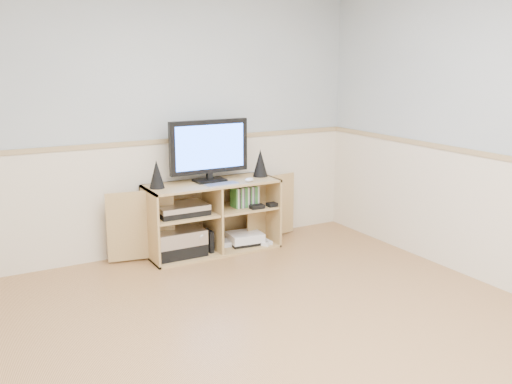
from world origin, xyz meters
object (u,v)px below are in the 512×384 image
keyboard (222,184)px  game_consoles (243,239)px  media_cabinet (210,215)px  monitor (209,148)px

keyboard → game_consoles: bearing=22.0°
media_cabinet → keyboard: bearing=-80.4°
media_cabinet → keyboard: 0.38m
media_cabinet → keyboard: size_ratio=6.25×
game_consoles → media_cabinet: bearing=167.9°
monitor → game_consoles: monitor is taller
monitor → keyboard: bearing=-80.1°
media_cabinet → game_consoles: 0.41m
media_cabinet → game_consoles: size_ratio=4.18×
media_cabinet → monitor: (-0.00, -0.01, 0.62)m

